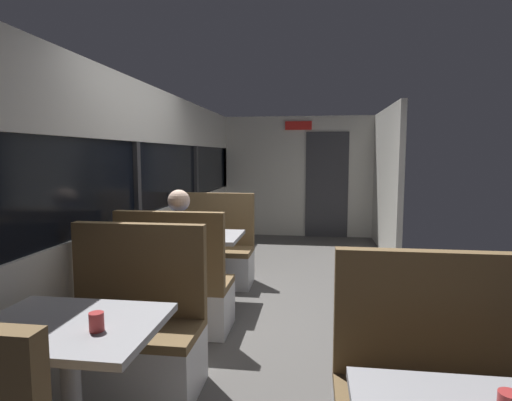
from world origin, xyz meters
name	(u,v)px	position (x,y,z in m)	size (l,w,h in m)	color
ground_plane	(280,318)	(0.00, 0.00, -0.01)	(3.30, 9.20, 0.02)	#514F4C
carriage_window_panel_left	(135,202)	(-1.45, 0.00, 1.11)	(0.09, 8.48, 2.30)	beige
carriage_end_bulkhead	(301,177)	(0.06, 4.19, 1.14)	(2.90, 0.11, 2.30)	beige
carriage_aisle_panel_right	(386,181)	(1.45, 3.00, 1.15)	(0.08, 2.40, 2.30)	beige
dining_table_near_window	(69,342)	(-0.89, -2.09, 0.64)	(0.90, 0.70, 0.74)	#9E9EA3
bench_near_window_facing_entry	(131,341)	(-0.89, -1.39, 0.33)	(0.95, 0.50, 1.10)	silver
dining_table_mid_window	(198,244)	(-0.89, 0.27, 0.64)	(0.90, 0.70, 0.74)	#9E9EA3
bench_mid_window_facing_end	(177,294)	(-0.89, -0.43, 0.33)	(0.95, 0.50, 1.10)	silver
bench_mid_window_facing_entry	(214,257)	(-0.89, 0.96, 0.33)	(0.95, 0.50, 1.10)	silver
seated_passenger	(179,269)	(-0.89, -0.36, 0.54)	(0.47, 0.55, 1.26)	#26262D
coffee_cup_secondary	(97,322)	(-0.70, -2.16, 0.79)	(0.07, 0.07, 0.09)	#B23333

